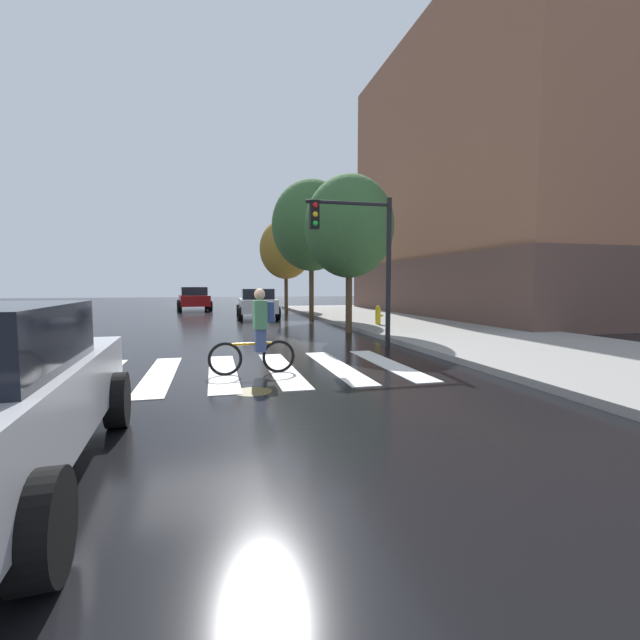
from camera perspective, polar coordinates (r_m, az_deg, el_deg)
name	(u,v)px	position (r m, az deg, el deg)	size (l,w,h in m)	color
ground_plane	(203,373)	(9.00, -15.21, -6.78)	(120.00, 120.00, 0.00)	black
sidewalk	(566,353)	(12.39, 29.81, -3.79)	(6.50, 50.00, 0.15)	gray
crosswalk_stripes	(192,373)	(9.01, -16.62, -6.76)	(8.95, 3.87, 0.01)	silver
manhole_cover	(253,392)	(7.27, -8.92, -9.35)	(0.64, 0.64, 0.01)	#473D1E
sedan_mid	(257,303)	(23.61, -8.32, 2.26)	(2.25, 4.62, 1.58)	silver
sedan_far	(194,298)	(31.89, -16.39, 2.78)	(2.60, 4.94, 1.65)	maroon
cyclist	(258,332)	(8.55, -8.17, -1.54)	(1.71, 0.37, 1.69)	black
traffic_light_near	(361,245)	(12.15, 5.47, 9.81)	(2.47, 0.28, 4.20)	black
fire_hydrant	(378,315)	(17.99, 7.71, 0.66)	(0.33, 0.22, 0.78)	gold
street_tree_near	(349,227)	(16.02, 3.90, 12.24)	(3.24, 3.24, 5.76)	#4C3823
street_tree_mid	(311,226)	(22.09, -1.16, 12.41)	(3.96, 3.96, 7.05)	#4C3823
street_tree_far	(286,249)	(29.26, -4.55, 9.37)	(3.50, 3.50, 6.22)	#4C3823
corner_building	(536,182)	(29.59, 26.75, 16.00)	(16.16, 19.28, 15.81)	brown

